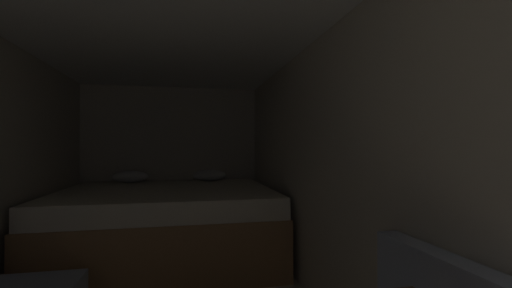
# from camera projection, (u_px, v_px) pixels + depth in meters

# --- Properties ---
(wall_back) EXTENTS (2.50, 0.05, 2.09)m
(wall_back) POSITION_uv_depth(u_px,v_px,m) (172.00, 160.00, 4.66)
(wall_back) COLOR beige
(wall_back) RESTS_ON ground
(wall_right) EXTENTS (0.05, 4.97, 2.09)m
(wall_right) POSITION_uv_depth(u_px,v_px,m) (326.00, 173.00, 2.47)
(wall_right) COLOR beige
(wall_right) RESTS_ON ground
(ceiling_slab) EXTENTS (2.50, 4.97, 0.05)m
(ceiling_slab) POSITION_uv_depth(u_px,v_px,m) (157.00, 18.00, 2.22)
(ceiling_slab) COLOR white
(ceiling_slab) RESTS_ON wall_left
(bed) EXTENTS (2.28, 1.93, 0.93)m
(bed) POSITION_uv_depth(u_px,v_px,m) (168.00, 223.00, 3.65)
(bed) COLOR #9E7247
(bed) RESTS_ON ground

